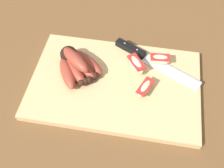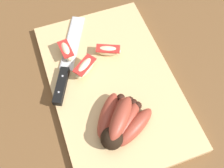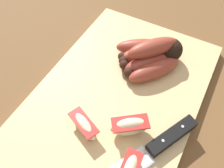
# 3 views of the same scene
# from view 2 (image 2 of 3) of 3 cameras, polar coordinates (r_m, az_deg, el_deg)

# --- Properties ---
(ground_plane) EXTENTS (6.00, 6.00, 0.00)m
(ground_plane) POSITION_cam_2_polar(r_m,az_deg,el_deg) (0.70, 1.72, -0.54)
(ground_plane) COLOR brown
(cutting_board) EXTENTS (0.47, 0.30, 0.02)m
(cutting_board) POSITION_cam_2_polar(r_m,az_deg,el_deg) (0.69, 0.18, 0.03)
(cutting_board) COLOR tan
(cutting_board) RESTS_ON ground_plane
(banana_bunch) EXTENTS (0.15, 0.15, 0.06)m
(banana_bunch) POSITION_cam_2_polar(r_m,az_deg,el_deg) (0.61, 1.70, -8.00)
(banana_bunch) COLOR black
(banana_bunch) RESTS_ON cutting_board
(chefs_knife) EXTENTS (0.26, 0.15, 0.02)m
(chefs_knife) POSITION_cam_2_polar(r_m,az_deg,el_deg) (0.70, -9.75, 2.98)
(chefs_knife) COLOR silver
(chefs_knife) RESTS_ON cutting_board
(apple_wedge_near) EXTENTS (0.05, 0.07, 0.03)m
(apple_wedge_near) POSITION_cam_2_polar(r_m,az_deg,el_deg) (0.72, -1.13, 6.93)
(apple_wedge_near) COLOR beige
(apple_wedge_near) RESTS_ON cutting_board
(apple_wedge_middle) EXTENTS (0.06, 0.07, 0.04)m
(apple_wedge_middle) POSITION_cam_2_polar(r_m,az_deg,el_deg) (0.68, -5.67, 3.45)
(apple_wedge_middle) COLOR beige
(apple_wedge_middle) RESTS_ON cutting_board
(apple_wedge_far) EXTENTS (0.06, 0.03, 0.04)m
(apple_wedge_far) POSITION_cam_2_polar(r_m,az_deg,el_deg) (0.72, -9.58, 6.79)
(apple_wedge_far) COLOR beige
(apple_wedge_far) RESTS_ON cutting_board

